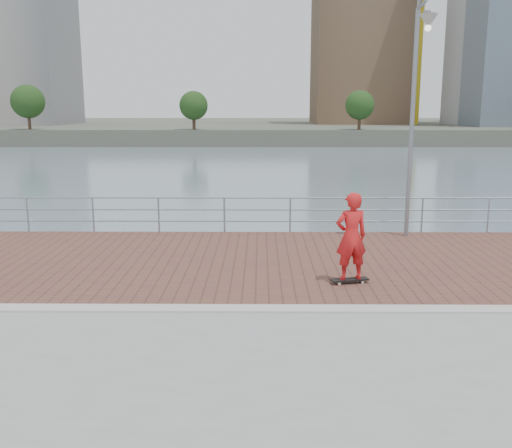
{
  "coord_description": "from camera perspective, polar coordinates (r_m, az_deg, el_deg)",
  "views": [
    {
      "loc": [
        0.1,
        -10.45,
        3.86
      ],
      "look_at": [
        0.0,
        2.0,
        1.3
      ],
      "focal_mm": 40.0,
      "sensor_mm": 36.0,
      "label": 1
    }
  ],
  "objects": [
    {
      "name": "water",
      "position": [
        11.98,
        -0.08,
        -17.66
      ],
      "size": [
        400.0,
        400.0,
        0.0
      ],
      "primitive_type": "plane",
      "color": "slate",
      "rests_on": "ground"
    },
    {
      "name": "brick_lane",
      "position": [
        14.57,
        0.05,
        -3.7
      ],
      "size": [
        40.0,
        6.8,
        0.02
      ],
      "primitive_type": "cube",
      "color": "brown",
      "rests_on": "seawall"
    },
    {
      "name": "curb",
      "position": [
        11.13,
        -0.08,
        -8.51
      ],
      "size": [
        40.0,
        0.4,
        0.06
      ],
      "primitive_type": "cube",
      "color": "#B7B5AD",
      "rests_on": "seawall"
    },
    {
      "name": "far_shore",
      "position": [
        133.03,
        0.42,
        9.64
      ],
      "size": [
        320.0,
        95.0,
        2.5
      ],
      "primitive_type": "cube",
      "color": "#4C5142",
      "rests_on": "ground"
    },
    {
      "name": "guardrail",
      "position": [
        17.73,
        0.13,
        1.33
      ],
      "size": [
        39.06,
        0.06,
        1.13
      ],
      "color": "#8C9EA8",
      "rests_on": "brick_lane"
    },
    {
      "name": "street_lamp",
      "position": [
        17.07,
        15.99,
        13.99
      ],
      "size": [
        0.48,
        1.4,
        6.61
      ],
      "color": "gray",
      "rests_on": "brick_lane"
    },
    {
      "name": "skateboard",
      "position": [
        12.88,
        9.35,
        -5.53
      ],
      "size": [
        0.88,
        0.4,
        0.1
      ],
      "rotation": [
        0.0,
        0.0,
        0.23
      ],
      "color": "black",
      "rests_on": "brick_lane"
    },
    {
      "name": "skateboarder",
      "position": [
        12.63,
        9.5,
        -1.25
      ],
      "size": [
        0.8,
        0.62,
        1.95
      ],
      "primitive_type": "imported",
      "rotation": [
        0.0,
        0.0,
        3.37
      ],
      "color": "red",
      "rests_on": "skateboard"
    },
    {
      "name": "shoreline_trees",
      "position": [
        87.82,
        -4.92,
        11.9
      ],
      "size": [
        109.64,
        5.0,
        6.67
      ],
      "color": "#473323",
      "rests_on": "far_shore"
    }
  ]
}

